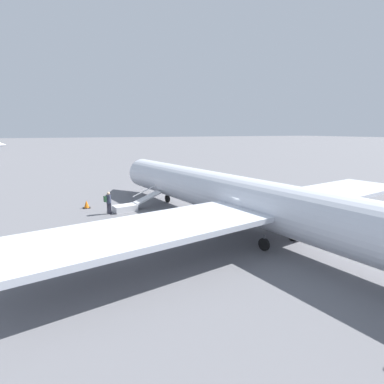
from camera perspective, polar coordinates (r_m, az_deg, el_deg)
The scene contains 5 objects.
ground_plane at distance 19.62m, azimuth 9.52°, elevation -7.36°, with size 600.00×600.00×0.00m, color slate.
airplane_main at distance 18.32m, azimuth 12.01°, elevation -1.81°, with size 36.09×27.93×7.21m.
boarding_stairs at distance 24.67m, azimuth -11.76°, elevation -2.59°, with size 1.70×4.13×1.77m.
passenger at distance 23.89m, azimuth -15.65°, elevation -1.71°, with size 0.38×0.56×1.74m.
traffic_cone_near_stairs at distance 26.43m, azimuth -19.45°, elevation -2.26°, with size 0.58×0.58×0.64m.
Camera 1 is at (-15.32, 10.51, 6.31)m, focal length 28.00 mm.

